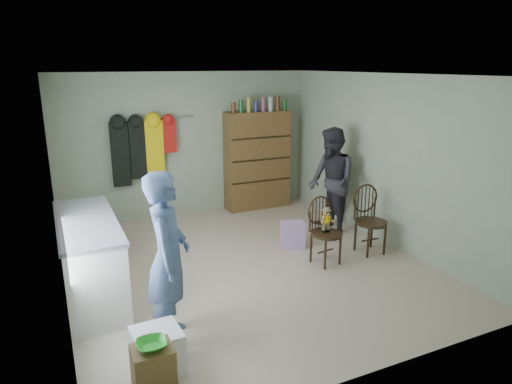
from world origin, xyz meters
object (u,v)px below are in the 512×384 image
counter (90,258)px  dresser (257,160)px  chair_front (324,226)px  chair_far (369,217)px

counter → dresser: dresser is taller
counter → chair_front: counter is taller
counter → chair_far: chair_far is taller
counter → dresser: bearing=35.7°
dresser → chair_front: bearing=-95.3°
dresser → counter: bearing=-144.3°
counter → chair_front: size_ratio=2.02×
chair_front → chair_far: 0.80m
chair_front → dresser: size_ratio=0.45×
counter → chair_far: (3.75, -0.29, 0.05)m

